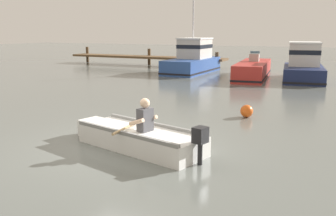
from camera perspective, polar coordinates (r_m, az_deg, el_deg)
The scene contains 7 objects.
ground_plane at distance 8.85m, azimuth -7.63°, elevation -5.78°, with size 120.00×120.00×0.00m, color slate.
wooden_dock at distance 29.30m, azimuth -3.56°, elevation 7.79°, with size 13.01×1.64×1.30m.
rowboat_with_person at distance 8.60m, azimuth -4.55°, elevation -4.49°, with size 3.70×2.13×1.19m.
moored_boat_blue at distance 24.27m, azimuth 3.82°, elevation 7.36°, with size 2.10×5.37×4.58m.
moored_boat_red at distance 22.04m, azimuth 12.85°, elevation 5.66°, with size 2.33×6.24×1.49m.
moored_boat_navy at distance 21.69m, azimuth 20.02°, elevation 6.01°, with size 2.69×4.87×2.06m.
mooring_buoy at distance 11.85m, azimuth 11.94°, elevation -0.47°, with size 0.39×0.39×0.39m, color #E55919.
Camera 1 is at (4.73, -6.99, 2.64)m, focal length 39.85 mm.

